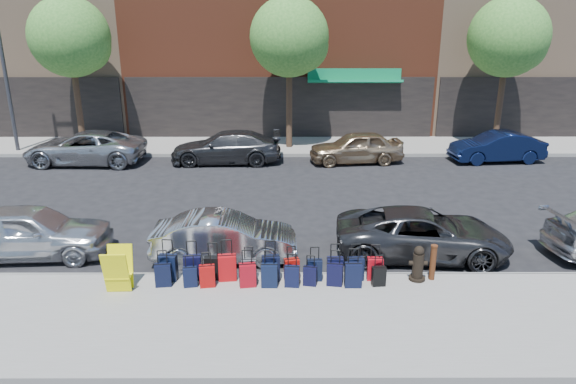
{
  "coord_description": "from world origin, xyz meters",
  "views": [
    {
      "loc": [
        0.38,
        -16.11,
        6.13
      ],
      "look_at": [
        0.41,
        -1.5,
        1.32
      ],
      "focal_mm": 32.0,
      "sensor_mm": 36.0,
      "label": 1
    }
  ],
  "objects_px": {
    "car_far_2": "(356,147)",
    "display_rack": "(118,270)",
    "tree_center": "(292,39)",
    "car_near_2": "(422,233)",
    "suitcase_front_5": "(271,268)",
    "streetlight": "(7,56)",
    "tree_left": "(73,39)",
    "car_near_0": "(29,231)",
    "car_far_0": "(85,148)",
    "bollard": "(433,262)",
    "fire_hydrant": "(418,264)",
    "car_near_1": "(225,237)",
    "car_far_3": "(497,147)",
    "tree_right": "(511,39)",
    "car_far_1": "(226,147)"
  },
  "relations": [
    {
      "from": "tree_right",
      "to": "suitcase_front_5",
      "type": "bearing_deg",
      "value": -127.86
    },
    {
      "from": "streetlight",
      "to": "suitcase_front_5",
      "type": "distance_m",
      "value": 19.16
    },
    {
      "from": "car_far_2",
      "to": "car_far_3",
      "type": "relative_size",
      "value": 1.01
    },
    {
      "from": "display_rack",
      "to": "car_near_1",
      "type": "xyz_separation_m",
      "value": [
        2.25,
        1.97,
        -0.03
      ]
    },
    {
      "from": "suitcase_front_5",
      "to": "car_far_3",
      "type": "height_order",
      "value": "car_far_3"
    },
    {
      "from": "tree_center",
      "to": "display_rack",
      "type": "distance_m",
      "value": 16.12
    },
    {
      "from": "tree_right",
      "to": "suitcase_front_5",
      "type": "distance_m",
      "value": 18.84
    },
    {
      "from": "car_far_0",
      "to": "car_far_3",
      "type": "distance_m",
      "value": 18.96
    },
    {
      "from": "car_near_0",
      "to": "suitcase_front_5",
      "type": "bearing_deg",
      "value": -107.77
    },
    {
      "from": "suitcase_front_5",
      "to": "car_far_0",
      "type": "bearing_deg",
      "value": 119.02
    },
    {
      "from": "bollard",
      "to": "display_rack",
      "type": "bearing_deg",
      "value": -176.02
    },
    {
      "from": "tree_left",
      "to": "tree_center",
      "type": "distance_m",
      "value": 10.5
    },
    {
      "from": "display_rack",
      "to": "car_near_0",
      "type": "distance_m",
      "value": 3.79
    },
    {
      "from": "suitcase_front_5",
      "to": "car_near_0",
      "type": "relative_size",
      "value": 0.24
    },
    {
      "from": "tree_left",
      "to": "fire_hydrant",
      "type": "height_order",
      "value": "tree_left"
    },
    {
      "from": "streetlight",
      "to": "car_near_0",
      "type": "xyz_separation_m",
      "value": [
        6.14,
        -11.94,
        -3.92
      ]
    },
    {
      "from": "fire_hydrant",
      "to": "display_rack",
      "type": "xyz_separation_m",
      "value": [
        -7.13,
        -0.5,
        0.11
      ]
    },
    {
      "from": "streetlight",
      "to": "car_far_3",
      "type": "xyz_separation_m",
      "value": [
        22.91,
        -1.74,
        -3.97
      ]
    },
    {
      "from": "fire_hydrant",
      "to": "car_near_1",
      "type": "height_order",
      "value": "car_near_1"
    },
    {
      "from": "car_near_2",
      "to": "car_far_3",
      "type": "relative_size",
      "value": 1.12
    },
    {
      "from": "tree_center",
      "to": "car_near_2",
      "type": "bearing_deg",
      "value": -74.66
    },
    {
      "from": "tree_left",
      "to": "tree_right",
      "type": "height_order",
      "value": "same"
    },
    {
      "from": "tree_left",
      "to": "car_far_1",
      "type": "relative_size",
      "value": 1.44
    },
    {
      "from": "car_near_0",
      "to": "car_far_0",
      "type": "bearing_deg",
      "value": 9.15
    },
    {
      "from": "car_far_1",
      "to": "car_far_3",
      "type": "relative_size",
      "value": 1.19
    },
    {
      "from": "tree_right",
      "to": "fire_hydrant",
      "type": "relative_size",
      "value": 8.17
    },
    {
      "from": "tree_left",
      "to": "bollard",
      "type": "distance_m",
      "value": 20.44
    },
    {
      "from": "tree_center",
      "to": "streetlight",
      "type": "relative_size",
      "value": 0.91
    },
    {
      "from": "suitcase_front_5",
      "to": "car_near_1",
      "type": "bearing_deg",
      "value": 122.34
    },
    {
      "from": "tree_left",
      "to": "car_near_2",
      "type": "distance_m",
      "value": 19.41
    },
    {
      "from": "car_near_2",
      "to": "car_far_1",
      "type": "xyz_separation_m",
      "value": [
        -6.51,
        10.01,
        0.08
      ]
    },
    {
      "from": "tree_right",
      "to": "fire_hydrant",
      "type": "bearing_deg",
      "value": -117.86
    },
    {
      "from": "suitcase_front_5",
      "to": "car_near_2",
      "type": "xyz_separation_m",
      "value": [
        4.12,
        1.73,
        0.18
      ]
    },
    {
      "from": "car_near_0",
      "to": "car_far_1",
      "type": "distance_m",
      "value": 10.9
    },
    {
      "from": "car_far_3",
      "to": "car_far_0",
      "type": "bearing_deg",
      "value": -94.81
    },
    {
      "from": "tree_left",
      "to": "car_near_0",
      "type": "relative_size",
      "value": 1.68
    },
    {
      "from": "bollard",
      "to": "display_rack",
      "type": "height_order",
      "value": "display_rack"
    },
    {
      "from": "suitcase_front_5",
      "to": "fire_hydrant",
      "type": "height_order",
      "value": "suitcase_front_5"
    },
    {
      "from": "tree_left",
      "to": "car_near_1",
      "type": "xyz_separation_m",
      "value": [
        8.56,
        -12.84,
        -4.77
      ]
    },
    {
      "from": "streetlight",
      "to": "car_far_0",
      "type": "height_order",
      "value": "streetlight"
    },
    {
      "from": "tree_center",
      "to": "car_near_1",
      "type": "bearing_deg",
      "value": -98.61
    },
    {
      "from": "car_near_1",
      "to": "car_far_3",
      "type": "xyz_separation_m",
      "value": [
        11.41,
        10.4,
        0.05
      ]
    },
    {
      "from": "car_near_2",
      "to": "car_far_3",
      "type": "distance_m",
      "value": 11.81
    },
    {
      "from": "tree_left",
      "to": "suitcase_front_5",
      "type": "distance_m",
      "value": 18.09
    },
    {
      "from": "fire_hydrant",
      "to": "car_far_3",
      "type": "bearing_deg",
      "value": 62.9
    },
    {
      "from": "car_near_1",
      "to": "car_far_0",
      "type": "distance_m",
      "value": 12.64
    },
    {
      "from": "car_far_0",
      "to": "suitcase_front_5",
      "type": "bearing_deg",
      "value": 38.7
    },
    {
      "from": "car_far_2",
      "to": "display_rack",
      "type": "bearing_deg",
      "value": -36.47
    },
    {
      "from": "tree_left",
      "to": "car_far_1",
      "type": "distance_m",
      "value": 9.17
    },
    {
      "from": "car_near_2",
      "to": "car_far_0",
      "type": "xyz_separation_m",
      "value": [
        -12.96,
        9.91,
        0.09
      ]
    }
  ]
}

